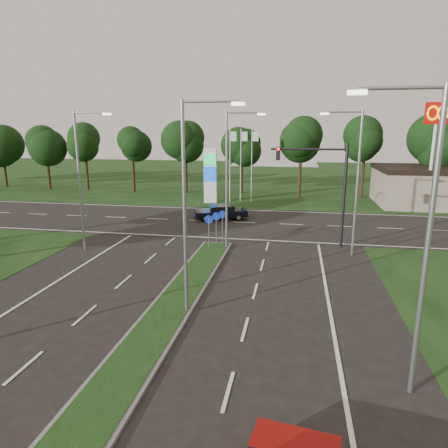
# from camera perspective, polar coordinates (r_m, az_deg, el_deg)

# --- Properties ---
(ground) EXTENTS (160.00, 160.00, 0.00)m
(ground) POSITION_cam_1_polar(r_m,az_deg,el_deg) (13.47, -16.36, -22.86)
(ground) COLOR black
(ground) RESTS_ON ground
(verge_far) EXTENTS (160.00, 50.00, 0.02)m
(verge_far) POSITION_cam_1_polar(r_m,az_deg,el_deg) (65.29, 5.65, 6.27)
(verge_far) COLOR black
(verge_far) RESTS_ON ground
(cross_road) EXTENTS (160.00, 12.00, 0.02)m
(cross_road) POSITION_cam_1_polar(r_m,az_deg,el_deg) (34.90, 1.34, 0.27)
(cross_road) COLOR black
(cross_road) RESTS_ON ground
(median_kerb) EXTENTS (2.00, 26.00, 0.12)m
(median_kerb) POSITION_cam_1_polar(r_m,az_deg,el_deg) (16.53, -10.01, -14.99)
(median_kerb) COLOR slate
(median_kerb) RESTS_ON ground
(streetlight_median_near) EXTENTS (2.53, 0.22, 9.00)m
(streetlight_median_near) POSITION_cam_1_polar(r_m,az_deg,el_deg) (16.41, -5.02, 3.56)
(streetlight_median_near) COLOR gray
(streetlight_median_near) RESTS_ON ground
(streetlight_median_far) EXTENTS (2.53, 0.22, 9.00)m
(streetlight_median_far) POSITION_cam_1_polar(r_m,az_deg,el_deg) (26.10, 0.81, 7.19)
(streetlight_median_far) COLOR gray
(streetlight_median_far) RESTS_ON ground
(streetlight_left_far) EXTENTS (2.53, 0.22, 9.00)m
(streetlight_left_far) POSITION_cam_1_polar(r_m,az_deg,el_deg) (27.38, -19.65, 6.71)
(streetlight_left_far) COLOR gray
(streetlight_left_far) RESTS_ON ground
(streetlight_right_far) EXTENTS (2.53, 0.22, 9.00)m
(streetlight_right_far) POSITION_cam_1_polar(r_m,az_deg,el_deg) (25.98, 18.14, 6.51)
(streetlight_right_far) COLOR gray
(streetlight_right_far) RESTS_ON ground
(streetlight_right_near) EXTENTS (2.53, 0.22, 9.00)m
(streetlight_right_near) POSITION_cam_1_polar(r_m,az_deg,el_deg) (12.42, 26.39, -0.92)
(streetlight_right_near) COLOR gray
(streetlight_right_near) RESTS_ON ground
(traffic_signal) EXTENTS (5.10, 0.42, 7.00)m
(traffic_signal) POSITION_cam_1_polar(r_m,az_deg,el_deg) (27.84, 14.25, 6.28)
(traffic_signal) COLOR black
(traffic_signal) RESTS_ON ground
(median_signs) EXTENTS (1.16, 1.76, 2.38)m
(median_signs) POSITION_cam_1_polar(r_m,az_deg,el_deg) (27.23, -1.15, 0.26)
(median_signs) COLOR gray
(median_signs) RESTS_ON ground
(gas_pylon) EXTENTS (5.80, 1.26, 8.00)m
(gas_pylon) POSITION_cam_1_polar(r_m,az_deg,el_deg) (43.85, -1.69, 7.16)
(gas_pylon) COLOR silver
(gas_pylon) RESTS_ON ground
(mcdonalds_sign) EXTENTS (2.20, 0.47, 10.40)m
(mcdonalds_sign) POSITION_cam_1_polar(r_m,az_deg,el_deg) (43.47, 27.99, 11.93)
(mcdonalds_sign) COLOR silver
(mcdonalds_sign) RESTS_ON ground
(treeline_far) EXTENTS (6.00, 6.00, 9.90)m
(treeline_far) POSITION_cam_1_polar(r_m,az_deg,el_deg) (49.82, 4.45, 12.04)
(treeline_far) COLOR black
(treeline_far) RESTS_ON ground
(navy_sedan) EXTENTS (4.96, 3.21, 1.27)m
(navy_sedan) POSITION_cam_1_polar(r_m,az_deg,el_deg) (35.86, -0.42, 1.73)
(navy_sedan) COLOR black
(navy_sedan) RESTS_ON ground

